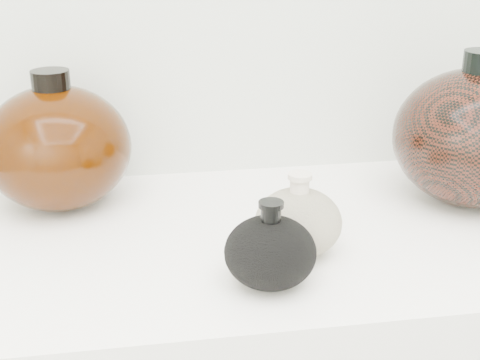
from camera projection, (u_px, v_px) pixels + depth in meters
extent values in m
cube|color=white|center=(263.00, 240.00, 0.97)|extent=(1.20, 0.50, 0.03)
ellipsoid|color=black|center=(270.00, 252.00, 0.81)|extent=(0.11, 0.11, 0.09)
cylinder|color=black|center=(271.00, 214.00, 0.79)|extent=(0.02, 0.02, 0.03)
cylinder|color=black|center=(271.00, 204.00, 0.78)|extent=(0.03, 0.03, 0.01)
ellipsoid|color=#B9AB8F|center=(298.00, 222.00, 0.88)|extent=(0.14, 0.14, 0.09)
cylinder|color=beige|center=(300.00, 186.00, 0.86)|extent=(0.03, 0.03, 0.03)
cylinder|color=beige|center=(300.00, 176.00, 0.86)|extent=(0.04, 0.04, 0.01)
ellipsoid|color=black|center=(58.00, 148.00, 1.01)|extent=(0.26, 0.26, 0.19)
cylinder|color=black|center=(51.00, 82.00, 0.98)|extent=(0.07, 0.07, 0.04)
ellipsoid|color=black|center=(475.00, 138.00, 1.02)|extent=(0.27, 0.27, 0.21)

